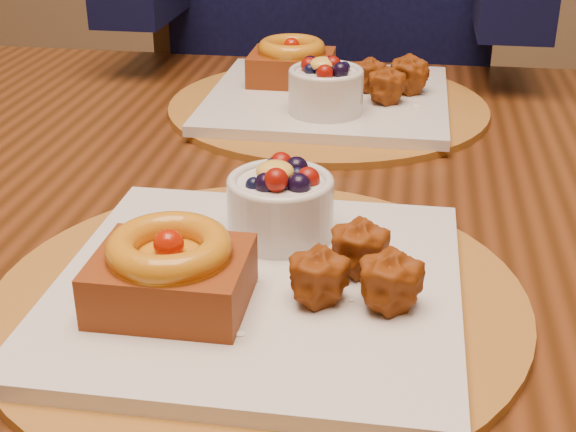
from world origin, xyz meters
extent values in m
cube|color=#371B0A|center=(0.09, 0.13, 0.73)|extent=(1.60, 0.90, 0.04)
cylinder|color=brown|center=(0.09, -0.09, 0.76)|extent=(0.38, 0.38, 0.01)
cube|color=silver|center=(0.09, -0.09, 0.77)|extent=(0.28, 0.28, 0.01)
cube|color=#591F08|center=(0.04, -0.14, 0.79)|extent=(0.10, 0.08, 0.04)
torus|color=#B65C0B|center=(0.04, -0.14, 0.82)|extent=(0.08, 0.08, 0.02)
sphere|color=#911502|center=(0.04, -0.14, 0.82)|extent=(0.02, 0.02, 0.02)
sphere|color=#7D3109|center=(0.16, -0.07, 0.79)|extent=(0.04, 0.04, 0.04)
sphere|color=#7D3109|center=(0.14, -0.12, 0.79)|extent=(0.04, 0.04, 0.04)
sphere|color=#7D3109|center=(0.19, -0.12, 0.79)|extent=(0.04, 0.04, 0.04)
cylinder|color=silver|center=(0.10, -0.03, 0.80)|extent=(0.08, 0.08, 0.05)
torus|color=silver|center=(0.10, -0.03, 0.82)|extent=(0.08, 0.08, 0.01)
ellipsoid|color=gold|center=(0.09, -0.03, 0.83)|extent=(0.03, 0.03, 0.02)
cylinder|color=brown|center=(0.09, 0.35, 0.76)|extent=(0.38, 0.38, 0.01)
cube|color=silver|center=(0.09, 0.35, 0.77)|extent=(0.28, 0.28, 0.01)
cube|color=#591F08|center=(0.04, 0.39, 0.79)|extent=(0.10, 0.08, 0.04)
torus|color=#B65C0B|center=(0.04, 0.39, 0.82)|extent=(0.08, 0.08, 0.02)
sphere|color=#911502|center=(0.04, 0.39, 0.82)|extent=(0.02, 0.02, 0.02)
sphere|color=#7D3109|center=(0.16, 0.32, 0.79)|extent=(0.04, 0.04, 0.04)
sphere|color=#7D3109|center=(0.14, 0.37, 0.79)|extent=(0.04, 0.04, 0.04)
sphere|color=#7D3109|center=(0.19, 0.37, 0.79)|extent=(0.04, 0.04, 0.04)
cylinder|color=silver|center=(0.10, 0.28, 0.80)|extent=(0.08, 0.08, 0.05)
torus|color=silver|center=(0.10, 0.28, 0.82)|extent=(0.08, 0.08, 0.01)
ellipsoid|color=gold|center=(0.09, 0.28, 0.83)|extent=(0.03, 0.03, 0.02)
cube|color=black|center=(0.00, 0.69, 0.46)|extent=(0.57, 0.57, 0.04)
cylinder|color=black|center=(-0.12, 0.44, 0.22)|extent=(0.04, 0.04, 0.44)
cylinder|color=black|center=(0.25, 0.56, 0.22)|extent=(0.04, 0.04, 0.44)
cylinder|color=black|center=(-0.24, 0.81, 0.22)|extent=(0.04, 0.04, 0.44)
cylinder|color=black|center=(0.13, 0.93, 0.22)|extent=(0.04, 0.04, 0.44)
cube|color=black|center=(-0.06, 0.88, 0.70)|extent=(0.44, 0.17, 0.47)
camera|label=1|loc=(0.19, -0.57, 1.06)|focal=50.00mm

